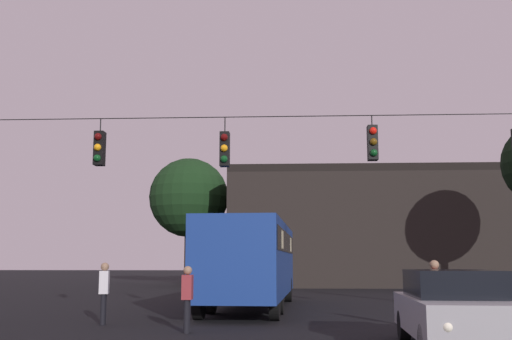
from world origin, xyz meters
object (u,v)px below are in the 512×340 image
object	(u,v)px
city_bus	(252,256)
tree_behind_building	(189,198)
car_near_right	(455,308)
pedestrian_crossing_right	(435,290)
pedestrian_crossing_left	(187,295)
pedestrian_crossing_center	(104,289)

from	to	relation	value
city_bus	tree_behind_building	world-z (taller)	tree_behind_building
car_near_right	pedestrian_crossing_right	xyz separation A→B (m)	(0.45, 3.31, 0.18)
pedestrian_crossing_left	pedestrian_crossing_center	distance (m)	3.07
pedestrian_crossing_left	pedestrian_crossing_center	size ratio (longest dim) A/B	0.95
city_bus	pedestrian_crossing_left	distance (m)	7.45
tree_behind_building	pedestrian_crossing_right	bearing A→B (deg)	-69.25
pedestrian_crossing_left	pedestrian_crossing_right	world-z (taller)	pedestrian_crossing_right
city_bus	tree_behind_building	bearing A→B (deg)	105.08
pedestrian_crossing_left	tree_behind_building	size ratio (longest dim) A/B	0.17
pedestrian_crossing_right	pedestrian_crossing_left	bearing A→B (deg)	-173.33
city_bus	tree_behind_building	distance (m)	23.32
tree_behind_building	pedestrian_crossing_center	bearing A→B (deg)	-85.36
car_near_right	pedestrian_crossing_right	bearing A→B (deg)	82.22
pedestrian_crossing_center	pedestrian_crossing_right	bearing A→B (deg)	-6.59
pedestrian_crossing_center	pedestrian_crossing_right	distance (m)	8.68
car_near_right	pedestrian_crossing_left	size ratio (longest dim) A/B	2.81
pedestrian_crossing_left	pedestrian_crossing_right	size ratio (longest dim) A/B	0.92
city_bus	car_near_right	world-z (taller)	city_bus
city_bus	pedestrian_crossing_center	xyz separation A→B (m)	(-3.71, -5.59, -0.93)
city_bus	pedestrian_crossing_right	size ratio (longest dim) A/B	6.47
city_bus	pedestrian_crossing_center	distance (m)	6.77
city_bus	pedestrian_crossing_center	size ratio (longest dim) A/B	6.73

